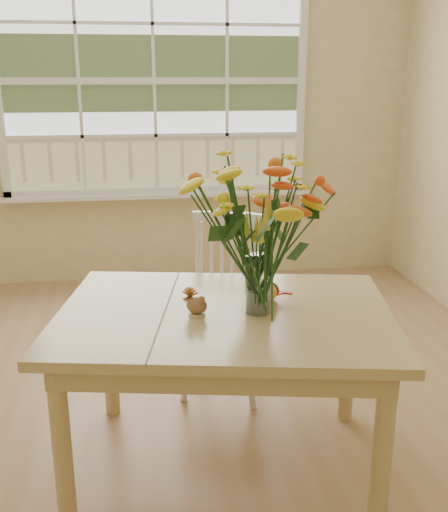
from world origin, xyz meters
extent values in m
cube|color=#AB7D52|center=(0.00, 0.00, -0.01)|extent=(4.00, 4.50, 0.01)
cube|color=#CFBB84|center=(0.00, 2.25, 1.35)|extent=(4.00, 0.02, 2.70)
cube|color=silver|center=(0.00, 2.23, 1.55)|extent=(2.20, 0.00, 1.60)
cube|color=white|center=(0.00, 2.18, 0.69)|extent=(2.42, 0.12, 0.03)
cube|color=tan|center=(0.16, -0.29, 0.68)|extent=(1.46, 1.17, 0.04)
cube|color=tan|center=(0.16, -0.29, 0.61)|extent=(1.32, 1.03, 0.10)
cylinder|color=tan|center=(-0.47, -0.55, 0.33)|extent=(0.07, 0.07, 0.66)
cylinder|color=tan|center=(-0.33, 0.19, 0.33)|extent=(0.07, 0.07, 0.66)
cylinder|color=tan|center=(0.64, -0.76, 0.33)|extent=(0.07, 0.07, 0.66)
cylinder|color=tan|center=(0.78, -0.02, 0.33)|extent=(0.07, 0.07, 0.66)
cube|color=white|center=(0.25, 0.35, 0.42)|extent=(0.54, 0.52, 0.05)
cube|color=white|center=(0.31, 0.50, 0.66)|extent=(0.40, 0.20, 0.47)
cylinder|color=white|center=(0.05, 0.28, 0.20)|extent=(0.03, 0.03, 0.40)
cylinder|color=white|center=(0.16, 0.55, 0.20)|extent=(0.03, 0.03, 0.40)
cylinder|color=white|center=(0.34, 0.15, 0.20)|extent=(0.03, 0.03, 0.40)
cylinder|color=white|center=(0.46, 0.43, 0.20)|extent=(0.03, 0.03, 0.40)
cylinder|color=white|center=(0.29, -0.31, 0.82)|extent=(0.10, 0.10, 0.23)
ellipsoid|color=orange|center=(0.32, -0.23, 0.75)|extent=(0.11, 0.11, 0.09)
cylinder|color=#CCB78C|center=(0.04, -0.32, 0.71)|extent=(0.07, 0.07, 0.01)
ellipsoid|color=brown|center=(0.04, -0.32, 0.74)|extent=(0.10, 0.09, 0.07)
ellipsoid|color=#38160F|center=(0.36, -0.19, 0.74)|extent=(0.08, 0.08, 0.07)
camera|label=1|loc=(-0.17, -2.45, 1.59)|focal=42.00mm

